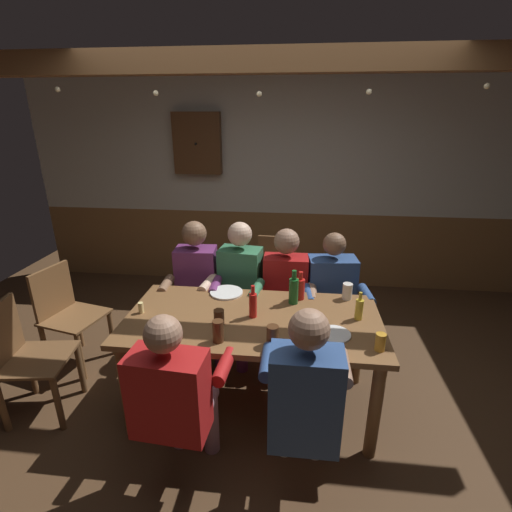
# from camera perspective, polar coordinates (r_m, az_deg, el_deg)

# --- Properties ---
(ground_plane) EXTENTS (7.22, 7.22, 0.00)m
(ground_plane) POSITION_cam_1_polar(r_m,az_deg,el_deg) (3.01, -0.68, -22.83)
(ground_plane) COLOR #4C331E
(back_wall_upper) EXTENTS (6.02, 0.12, 1.55)m
(back_wall_upper) POSITION_cam_1_polar(r_m,az_deg,el_deg) (4.62, 3.09, 16.17)
(back_wall_upper) COLOR beige
(back_wall_wainscot) EXTENTS (6.02, 0.12, 0.94)m
(back_wall_wainscot) POSITION_cam_1_polar(r_m,az_deg,el_deg) (4.88, 2.81, 1.43)
(back_wall_wainscot) COLOR brown
(back_wall_wainscot) RESTS_ON ground_plane
(ceiling_beam) EXTENTS (5.42, 0.14, 0.16)m
(ceiling_beam) POSITION_cam_1_polar(r_m,az_deg,el_deg) (2.74, 0.64, 27.70)
(ceiling_beam) COLOR brown
(dining_table) EXTENTS (1.77, 0.88, 0.76)m
(dining_table) POSITION_cam_1_polar(r_m,az_deg,el_deg) (2.68, -0.49, -11.33)
(dining_table) COLOR brown
(dining_table) RESTS_ON ground_plane
(person_0) EXTENTS (0.51, 0.55, 1.23)m
(person_0) POSITION_cam_1_polar(r_m,az_deg,el_deg) (3.36, -9.22, -4.20)
(person_0) COLOR #6B2D66
(person_0) RESTS_ON ground_plane
(person_1) EXTENTS (0.53, 0.56, 1.23)m
(person_1) POSITION_cam_1_polar(r_m,az_deg,el_deg) (3.28, -2.70, -4.50)
(person_1) COLOR #33724C
(person_1) RESTS_ON ground_plane
(person_2) EXTENTS (0.53, 0.53, 1.19)m
(person_2) POSITION_cam_1_polar(r_m,az_deg,el_deg) (3.25, 4.44, -5.27)
(person_2) COLOR #AD1919
(person_2) RESTS_ON ground_plane
(person_3) EXTENTS (0.57, 0.56, 1.17)m
(person_3) POSITION_cam_1_polar(r_m,az_deg,el_deg) (3.28, 11.58, -5.62)
(person_3) COLOR #2D4C84
(person_3) RESTS_ON ground_plane
(person_4) EXTENTS (0.56, 0.53, 1.17)m
(person_4) POSITION_cam_1_polar(r_m,az_deg,el_deg) (2.23, -12.26, -19.82)
(person_4) COLOR #AD1919
(person_4) RESTS_ON ground_plane
(person_5) EXTENTS (0.50, 0.50, 1.24)m
(person_5) POSITION_cam_1_polar(r_m,az_deg,el_deg) (2.12, 7.39, -20.77)
(person_5) COLOR #2D4C84
(person_5) RESTS_ON ground_plane
(chair_empty_near_right) EXTENTS (0.53, 0.53, 0.88)m
(chair_empty_near_right) POSITION_cam_1_polar(r_m,az_deg,el_deg) (3.65, -26.85, -7.77)
(chair_empty_near_right) COLOR brown
(chair_empty_near_right) RESTS_ON ground_plane
(chair_empty_near_left) EXTENTS (0.50, 0.50, 0.88)m
(chair_empty_near_left) POSITION_cam_1_polar(r_m,az_deg,el_deg) (3.19, -31.80, -12.89)
(chair_empty_near_left) COLOR brown
(chair_empty_near_left) RESTS_ON ground_plane
(chair_empty_far_end) EXTENTS (0.46, 0.46, 0.88)m
(chair_empty_far_end) POSITION_cam_1_polar(r_m,az_deg,el_deg) (3.97, 2.92, -3.07)
(chair_empty_far_end) COLOR brown
(chair_empty_far_end) RESTS_ON ground_plane
(table_candle) EXTENTS (0.04, 0.04, 0.08)m
(table_candle) POSITION_cam_1_polar(r_m,az_deg,el_deg) (2.79, -17.14, -7.56)
(table_candle) COLOR #F9E08C
(table_candle) RESTS_ON dining_table
(plate_0) EXTENTS (0.26, 0.26, 0.01)m
(plate_0) POSITION_cam_1_polar(r_m,az_deg,el_deg) (2.97, -4.53, -5.56)
(plate_0) COLOR white
(plate_0) RESTS_ON dining_table
(plate_1) EXTENTS (0.21, 0.21, 0.01)m
(plate_1) POSITION_cam_1_polar(r_m,az_deg,el_deg) (2.49, 11.86, -11.61)
(plate_1) COLOR white
(plate_1) RESTS_ON dining_table
(bottle_0) EXTENTS (0.05, 0.05, 0.24)m
(bottle_0) POSITION_cam_1_polar(r_m,az_deg,el_deg) (2.60, -0.57, -7.36)
(bottle_0) COLOR red
(bottle_0) RESTS_ON dining_table
(bottle_1) EXTENTS (0.05, 0.05, 0.20)m
(bottle_1) POSITION_cam_1_polar(r_m,az_deg,el_deg) (2.67, 15.46, -7.76)
(bottle_1) COLOR gold
(bottle_1) RESTS_ON dining_table
(bottle_2) EXTENTS (0.07, 0.07, 0.26)m
(bottle_2) POSITION_cam_1_polar(r_m,az_deg,el_deg) (2.79, 5.76, -5.19)
(bottle_2) COLOR #195923
(bottle_2) RESTS_ON dining_table
(bottle_3) EXTENTS (0.07, 0.07, 0.22)m
(bottle_3) POSITION_cam_1_polar(r_m,az_deg,el_deg) (2.86, 6.76, -4.89)
(bottle_3) COLOR red
(bottle_3) RESTS_ON dining_table
(pint_glass_0) EXTENTS (0.06, 0.06, 0.11)m
(pint_glass_0) POSITION_cam_1_polar(r_m,az_deg,el_deg) (2.39, 18.43, -12.34)
(pint_glass_0) COLOR gold
(pint_glass_0) RESTS_ON dining_table
(pint_glass_1) EXTENTS (0.07, 0.07, 0.10)m
(pint_glass_1) POSITION_cam_1_polar(r_m,az_deg,el_deg) (2.55, -5.67, -9.24)
(pint_glass_1) COLOR #4C2D19
(pint_glass_1) RESTS_ON dining_table
(pint_glass_2) EXTENTS (0.07, 0.07, 0.13)m
(pint_glass_2) POSITION_cam_1_polar(r_m,az_deg,el_deg) (2.32, 2.54, -12.03)
(pint_glass_2) COLOR #4C2D19
(pint_glass_2) RESTS_ON dining_table
(pint_glass_3) EXTENTS (0.07, 0.07, 0.12)m
(pint_glass_3) POSITION_cam_1_polar(r_m,az_deg,el_deg) (2.94, 13.75, -5.25)
(pint_glass_3) COLOR white
(pint_glass_3) RESTS_ON dining_table
(pint_glass_4) EXTENTS (0.07, 0.07, 0.14)m
(pint_glass_4) POSITION_cam_1_polar(r_m,az_deg,el_deg) (2.36, -5.80, -11.33)
(pint_glass_4) COLOR #4C2D19
(pint_glass_4) RESTS_ON dining_table
(wall_dart_cabinet) EXTENTS (0.56, 0.15, 0.70)m
(wall_dart_cabinet) POSITION_cam_1_polar(r_m,az_deg,el_deg) (4.63, -8.94, 16.60)
(wall_dart_cabinet) COLOR brown
(string_lights) EXTENTS (4.25, 0.04, 0.12)m
(string_lights) POSITION_cam_1_polar(r_m,az_deg,el_deg) (2.67, 0.50, 24.27)
(string_lights) COLOR #F9EAB2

